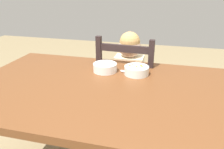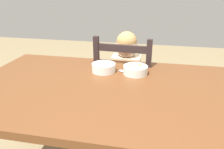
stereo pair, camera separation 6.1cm
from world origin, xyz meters
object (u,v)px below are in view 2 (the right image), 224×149
Objects in this scene: bowl_of_carrots at (135,70)px; spoon at (125,72)px; dining_table at (107,102)px; dining_chair at (125,94)px; child_figure at (125,74)px; bowl_of_peas at (104,67)px.

bowl_of_carrots reaches higher than spoon.
bowl_of_carrots reaches higher than dining_table.
dining_chair reaches higher than bowl_of_carrots.
bowl_of_peas is at bearing -109.77° from child_figure.
spoon is (0.06, 0.25, 0.10)m from dining_table.
bowl_of_carrots is (0.14, 0.23, 0.12)m from dining_table.
dining_chair is at bearing 86.94° from dining_table.
dining_table is at bearing -104.64° from spoon.
dining_chair is at bearing 109.79° from bowl_of_carrots.
child_figure is at bearing 109.77° from bowl_of_carrots.
bowl_of_carrots is at bearing -70.23° from child_figure.
bowl_of_carrots is at bearing 0.04° from bowl_of_peas.
bowl_of_carrots is (0.21, 0.00, -0.00)m from bowl_of_peas.
bowl_of_peas is at bearing -173.80° from spoon.
bowl_of_carrots is at bearing 59.56° from dining_table.
spoon is at bearing 75.36° from dining_table.
bowl_of_carrots is (0.10, -0.29, 0.15)m from child_figure.
spoon is (0.03, -0.28, 0.13)m from child_figure.
dining_table is at bearing -120.44° from bowl_of_carrots.
child_figure is (0.03, 0.52, -0.03)m from dining_table.
child_figure is 6.27× the size of bowl_of_carrots.
bowl_of_peas is 0.21m from bowl_of_carrots.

